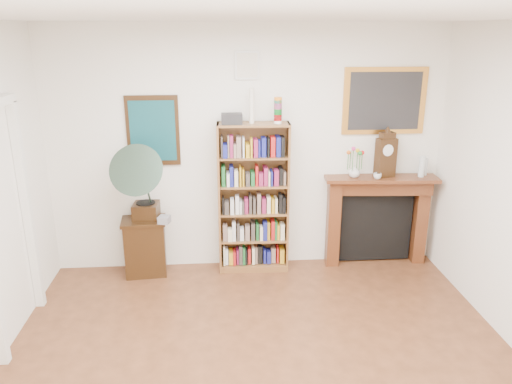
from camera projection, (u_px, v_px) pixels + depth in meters
room at (271, 238)px, 3.32m from camera, size 4.51×5.01×2.81m
door_casing at (4, 205)px, 4.34m from camera, size 0.08×1.02×2.17m
teal_poster at (153, 131)px, 5.51m from camera, size 0.58×0.04×0.78m
small_picture at (247, 65)px, 5.37m from camera, size 0.26×0.04×0.30m
gilt_painting at (385, 101)px, 5.61m from camera, size 0.95×0.04×0.75m
bookshelf at (254, 190)px, 5.67m from camera, size 0.81×0.31×2.01m
side_cabinet at (145, 247)px, 5.74m from camera, size 0.52×0.40×0.67m
fireplace at (377, 212)px, 5.95m from camera, size 1.32×0.40×1.10m
gramophone at (142, 178)px, 5.39m from camera, size 0.60×0.73×0.92m
cd_stack at (164, 220)px, 5.53m from camera, size 0.15×0.15×0.08m
mantel_clock at (386, 155)px, 5.69m from camera, size 0.25×0.18×0.52m
flower_vase at (354, 171)px, 5.72m from camera, size 0.16×0.16×0.14m
teacup at (377, 176)px, 5.66m from camera, size 0.11×0.11×0.07m
bottle_left at (422, 167)px, 5.72m from camera, size 0.07×0.07×0.24m
bottle_right at (425, 167)px, 5.80m from camera, size 0.06×0.06×0.20m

